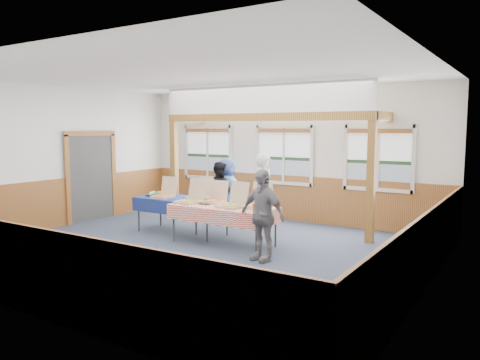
{
  "coord_description": "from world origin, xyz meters",
  "views": [
    {
      "loc": [
        5.2,
        -6.73,
        2.25
      ],
      "look_at": [
        0.29,
        1.0,
        1.23
      ],
      "focal_mm": 35.0,
      "sensor_mm": 36.0,
      "label": 1
    }
  ],
  "objects_px": {
    "table_left": "(182,201)",
    "woman_black": "(219,192)",
    "table_right": "(223,208)",
    "man_blue": "(227,189)",
    "woman_white": "(264,192)",
    "person_grey": "(262,215)"
  },
  "relations": [
    {
      "from": "table_left",
      "to": "woman_black",
      "type": "relative_size",
      "value": 1.49
    },
    {
      "from": "table_right",
      "to": "man_blue",
      "type": "xyz_separation_m",
      "value": [
        -1.27,
        2.0,
        0.06
      ]
    },
    {
      "from": "table_left",
      "to": "woman_white",
      "type": "relative_size",
      "value": 1.27
    },
    {
      "from": "table_left",
      "to": "woman_white",
      "type": "xyz_separation_m",
      "value": [
        1.31,
        1.25,
        0.15
      ]
    },
    {
      "from": "table_left",
      "to": "table_right",
      "type": "distance_m",
      "value": 1.33
    },
    {
      "from": "table_left",
      "to": "woman_white",
      "type": "bearing_deg",
      "value": 54.17
    },
    {
      "from": "woman_black",
      "to": "man_blue",
      "type": "distance_m",
      "value": 0.24
    },
    {
      "from": "table_right",
      "to": "woman_white",
      "type": "xyz_separation_m",
      "value": [
        0.02,
        1.55,
        0.15
      ]
    },
    {
      "from": "table_left",
      "to": "person_grey",
      "type": "xyz_separation_m",
      "value": [
        2.47,
        -0.86,
        0.08
      ]
    },
    {
      "from": "table_right",
      "to": "man_blue",
      "type": "relative_size",
      "value": 1.44
    },
    {
      "from": "woman_white",
      "to": "man_blue",
      "type": "relative_size",
      "value": 1.12
    },
    {
      "from": "table_right",
      "to": "woman_white",
      "type": "bearing_deg",
      "value": 98.14
    },
    {
      "from": "woman_black",
      "to": "man_blue",
      "type": "height_order",
      "value": "man_blue"
    },
    {
      "from": "man_blue",
      "to": "person_grey",
      "type": "distance_m",
      "value": 3.54
    },
    {
      "from": "table_left",
      "to": "man_blue",
      "type": "height_order",
      "value": "man_blue"
    },
    {
      "from": "woman_white",
      "to": "person_grey",
      "type": "bearing_deg",
      "value": 142.98
    },
    {
      "from": "woman_white",
      "to": "man_blue",
      "type": "bearing_deg",
      "value": 4.81
    },
    {
      "from": "woman_black",
      "to": "woman_white",
      "type": "bearing_deg",
      "value": 176.74
    },
    {
      "from": "woman_white",
      "to": "woman_black",
      "type": "xyz_separation_m",
      "value": [
        -1.37,
        0.23,
        -0.13
      ]
    },
    {
      "from": "woman_white",
      "to": "man_blue",
      "type": "height_order",
      "value": "woman_white"
    },
    {
      "from": "woman_black",
      "to": "person_grey",
      "type": "relative_size",
      "value": 0.92
    },
    {
      "from": "woman_white",
      "to": "person_grey",
      "type": "relative_size",
      "value": 1.09
    }
  ]
}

